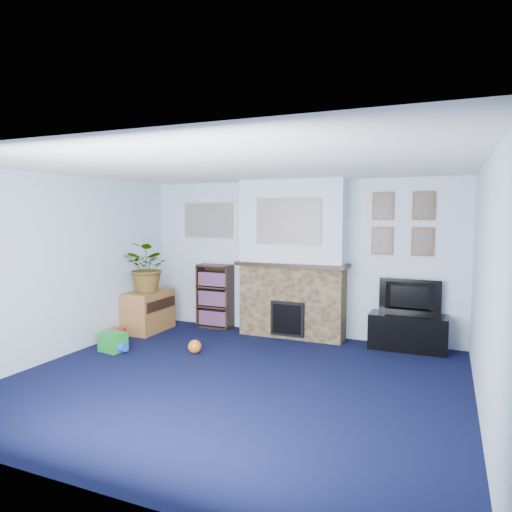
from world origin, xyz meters
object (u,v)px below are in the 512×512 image
at_px(bookshelf, 215,297).
at_px(television, 409,297).
at_px(tv_stand, 408,333).
at_px(sideboard, 149,309).

bearing_deg(bookshelf, television, -1.05).
bearing_deg(television, tv_stand, 91.74).
bearing_deg(television, bookshelf, 0.68).
bearing_deg(tv_stand, bookshelf, 178.57).
distance_m(bookshelf, sideboard, 1.09).
bearing_deg(tv_stand, sideboard, -171.90).
bearing_deg(bookshelf, tv_stand, -1.43).
xyz_separation_m(bookshelf, sideboard, (-0.88, -0.64, -0.15)).
bearing_deg(tv_stand, television, 90.00).
distance_m(television, bookshelf, 3.08).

